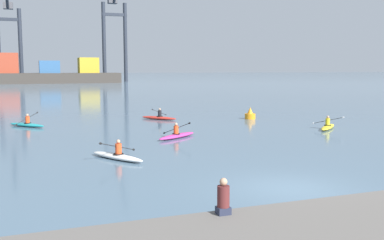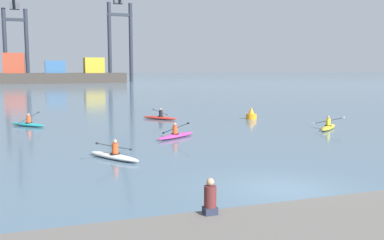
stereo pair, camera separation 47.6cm
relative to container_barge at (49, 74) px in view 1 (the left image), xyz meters
name	(u,v)px [view 1 (the left image)]	position (x,y,z in m)	size (l,w,h in m)	color
ground_plane	(291,189)	(3.29, -119.36, -2.64)	(800.00, 800.00, 0.00)	slate
container_barge	(49,74)	(0.00, 0.00, 0.00)	(39.69, 8.37, 8.47)	#38332D
gantry_crane_west	(9,31)	(-10.48, 14.03, 12.85)	(7.45, 15.71, 31.45)	#232833
gantry_crane_west_mid	(115,26)	(20.90, 9.02, 15.07)	(8.06, 18.48, 38.81)	#232833
channel_buoy	(250,115)	(12.13, -99.49, -2.28)	(0.90, 0.90, 1.00)	orange
kayak_yellow	(328,126)	(14.39, -106.89, -2.47)	(2.94, 2.71, 0.95)	yellow
kayak_white	(117,156)	(-1.54, -112.14, -2.47)	(2.25, 3.23, 0.97)	silver
kayak_teal	(27,124)	(-5.57, -98.20, -2.47)	(2.73, 2.92, 1.03)	teal
kayak_red	(159,117)	(4.79, -97.16, -2.47)	(2.64, 3.00, 1.00)	red
kayak_magenta	(177,135)	(3.11, -107.05, -2.47)	(3.15, 2.40, 1.08)	#C13384
seated_onlooker	(223,198)	(-1.00, -123.00, -1.50)	(0.32, 0.30, 0.90)	#23283D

